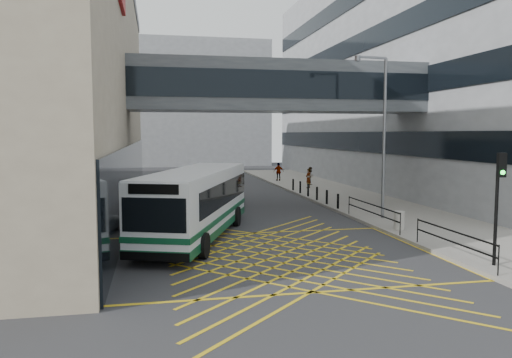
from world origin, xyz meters
TOP-DOWN VIEW (x-y plane):
  - ground at (0.00, 0.00)m, footprint 120.00×120.00m
  - building_right at (23.98, 24.00)m, footprint 24.09×44.00m
  - building_far at (-2.00, 60.00)m, footprint 28.00×16.00m
  - skybridge at (3.00, 12.00)m, footprint 20.00×4.10m
  - pavement at (9.00, 15.00)m, footprint 6.00×54.00m
  - box_junction at (0.00, 0.00)m, footprint 12.00×9.00m
  - bus at (-2.70, 4.01)m, footprint 6.05×11.11m
  - car_white at (-4.50, 5.45)m, footprint 2.76×4.44m
  - car_dark at (-1.17, 13.06)m, footprint 3.08×5.22m
  - car_silver at (0.23, 15.72)m, footprint 2.24×4.85m
  - traffic_light at (6.85, -3.46)m, footprint 0.29×0.46m
  - street_lamp at (7.21, 6.36)m, footprint 1.93×0.48m
  - litter_bin at (6.72, 3.20)m, footprint 0.50×0.50m
  - kerb_railings at (6.15, 1.78)m, footprint 0.05×12.54m
  - bollards at (6.25, 15.00)m, footprint 0.14×10.14m
  - pedestrian_a at (7.91, 21.28)m, footprint 0.78×0.77m
  - pedestrian_b at (8.81, 23.47)m, footprint 0.87×0.84m
  - pedestrian_c at (7.05, 27.99)m, footprint 1.05×0.56m

SIDE VIEW (x-z plane):
  - ground at x=0.00m, z-range 0.00..0.00m
  - box_junction at x=0.00m, z-range 0.00..0.01m
  - pavement at x=9.00m, z-range 0.00..0.16m
  - litter_bin at x=6.72m, z-range 0.16..1.03m
  - bollards at x=6.25m, z-range 0.16..1.06m
  - car_white at x=-4.50m, z-range 0.00..1.31m
  - car_silver at x=0.23m, z-range 0.00..1.48m
  - car_dark at x=-1.17m, z-range 0.00..1.53m
  - kerb_railings at x=6.15m, z-range 0.38..1.38m
  - pedestrian_b at x=8.81m, z-range 0.16..1.73m
  - pedestrian_a at x=7.91m, z-range 0.16..1.77m
  - pedestrian_c at x=7.05m, z-range 0.16..1.88m
  - bus at x=-2.70m, z-range 0.11..3.17m
  - traffic_light at x=6.85m, z-range 0.74..4.62m
  - street_lamp at x=7.21m, z-range 0.75..9.22m
  - skybridge at x=3.00m, z-range 6.00..9.00m
  - building_far at x=-2.00m, z-range 0.00..18.00m
  - building_right at x=23.98m, z-range 0.00..20.00m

